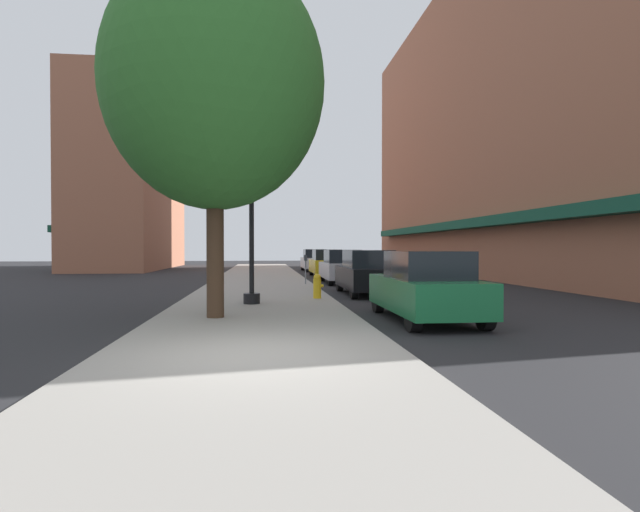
% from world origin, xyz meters
% --- Properties ---
extents(ground_plane, '(90.00, 90.00, 0.00)m').
position_xyz_m(ground_plane, '(4.00, 18.00, 0.00)').
color(ground_plane, '#232326').
extents(sidewalk_slab, '(4.80, 50.00, 0.12)m').
position_xyz_m(sidewalk_slab, '(0.00, 19.00, 0.06)').
color(sidewalk_slab, gray).
rests_on(sidewalk_slab, ground).
extents(building_right_brick, '(6.80, 40.00, 19.21)m').
position_xyz_m(building_right_brick, '(14.99, 22.00, 9.58)').
color(building_right_brick, '#9E6047').
rests_on(building_right_brick, ground).
extents(building_far_background, '(6.80, 18.00, 14.78)m').
position_xyz_m(building_far_background, '(-11.01, 37.00, 7.37)').
color(building_far_background, '#9E6047').
rests_on(building_far_background, ground).
extents(lamppost, '(0.48, 0.48, 5.90)m').
position_xyz_m(lamppost, '(-0.18, 7.07, 3.20)').
color(lamppost, black).
rests_on(lamppost, sidewalk_slab).
extents(fire_hydrant, '(0.33, 0.26, 0.79)m').
position_xyz_m(fire_hydrant, '(1.88, 8.43, 0.52)').
color(fire_hydrant, gold).
rests_on(fire_hydrant, sidewalk_slab).
extents(parking_meter_near, '(0.14, 0.09, 1.31)m').
position_xyz_m(parking_meter_near, '(2.05, 14.98, 0.95)').
color(parking_meter_near, slate).
rests_on(parking_meter_near, sidewalk_slab).
extents(tree_near, '(5.09, 5.09, 8.36)m').
position_xyz_m(tree_near, '(-0.96, 4.25, 5.54)').
color(tree_near, '#422D1E').
rests_on(tree_near, sidewalk_slab).
extents(car_green, '(1.80, 4.30, 1.66)m').
position_xyz_m(car_green, '(4.00, 3.96, 0.81)').
color(car_green, black).
rests_on(car_green, ground).
extents(car_black, '(1.80, 4.30, 1.66)m').
position_xyz_m(car_black, '(4.00, 10.76, 0.81)').
color(car_black, black).
rests_on(car_black, ground).
extents(car_silver, '(1.80, 4.30, 1.66)m').
position_xyz_m(car_silver, '(4.00, 16.86, 0.81)').
color(car_silver, black).
rests_on(car_silver, ground).
extents(car_yellow, '(1.80, 4.30, 1.66)m').
position_xyz_m(car_yellow, '(4.00, 22.92, 0.81)').
color(car_yellow, black).
rests_on(car_yellow, ground).
extents(car_white, '(1.80, 4.30, 1.66)m').
position_xyz_m(car_white, '(4.00, 30.21, 0.81)').
color(car_white, black).
rests_on(car_white, ground).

